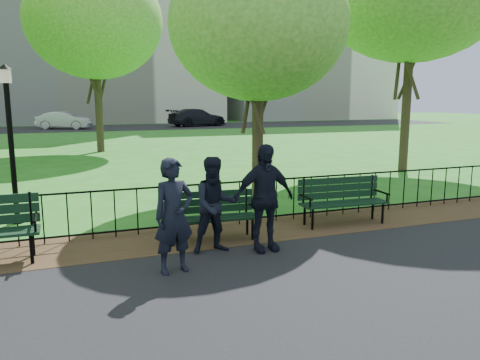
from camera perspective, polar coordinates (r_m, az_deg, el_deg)
name	(u,v)px	position (r m, az deg, el deg)	size (l,w,h in m)	color
ground	(224,264)	(7.26, -1.95, -10.22)	(120.00, 120.00, 0.00)	#246B1C
dirt_strip	(198,236)	(8.62, -5.16, -6.87)	(60.00, 1.60, 0.01)	#3A2218
far_street	(92,128)	(41.59, -17.65, 6.05)	(70.00, 9.00, 0.01)	black
iron_fence	(190,205)	(8.96, -6.06, -3.02)	(24.06, 0.06, 1.00)	black
apartment_east	(298,21)	(62.04, 7.07, 18.69)	(20.00, 15.00, 24.00)	silver
park_bench_main	(194,210)	(8.19, -5.58, -3.71)	(1.77, 0.65, 0.94)	black
park_bench_right_a	(342,196)	(9.57, 12.31, -1.88)	(1.81, 0.65, 1.01)	black
lamppost	(11,139)	(10.30, -26.17, 4.56)	(0.28, 0.28, 3.15)	black
tree_near_e	(258,24)	(12.13, 2.25, 18.44)	(4.44, 4.44, 6.19)	#2D2116
tree_far_c	(94,21)	(23.27, -17.34, 18.01)	(6.14, 6.14, 8.55)	#2D2116
person_left	(174,216)	(6.75, -8.06, -4.35)	(0.61, 0.40, 1.67)	black
person_mid	(215,205)	(7.58, -3.02, -3.06)	(0.76, 0.40, 1.57)	black
person_right	(264,198)	(7.64, 2.95, -2.19)	(1.04, 0.42, 1.77)	black
sedan_silver	(64,120)	(40.91, -20.65, 6.82)	(1.49, 4.27, 1.41)	#A3A5AA
sedan_dark	(197,117)	(42.55, -5.23, 7.61)	(2.18, 5.36, 1.56)	black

